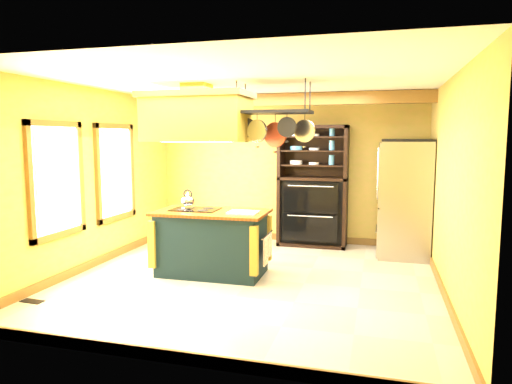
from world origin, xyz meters
The scene contains 15 objects.
floor centered at (0.00, 0.00, 0.00)m, with size 5.00×5.00×0.00m, color beige.
ceiling centered at (0.00, 0.00, 2.70)m, with size 5.00×5.00×0.00m, color white.
wall_back centered at (0.00, 2.50, 1.35)m, with size 5.00×0.02×2.70m, color gold.
wall_front centered at (0.00, -2.50, 1.35)m, with size 5.00×0.02×2.70m, color gold.
wall_left centered at (-2.50, 0.00, 1.35)m, with size 0.02×5.00×2.70m, color gold.
wall_right centered at (2.50, 0.00, 1.35)m, with size 0.02×5.00×2.70m, color gold.
ceiling_beam centered at (0.00, 1.70, 2.59)m, with size 5.00×0.15×0.20m, color olive.
window_near centered at (-2.47, -0.80, 1.40)m, with size 0.06×1.06×1.56m.
window_far centered at (-2.47, 0.60, 1.40)m, with size 0.06×1.06×1.56m.
kitchen_island centered at (-0.62, 0.08, 0.47)m, with size 1.60×0.90×1.11m.
range_hood centered at (-0.82, 0.08, 2.26)m, with size 1.51×0.85×0.80m.
pot_rack centered at (0.29, 0.09, 2.19)m, with size 1.09×0.50×0.88m.
refrigerator centered at (2.07, 1.90, 0.92)m, with size 0.82×0.97×1.89m.
hutch centered at (0.52, 2.26, 0.85)m, with size 1.23×0.56×2.18m.
floor_register centered at (-2.30, -1.55, 0.01)m, with size 0.28×0.12×0.01m, color black.
Camera 1 is at (1.68, -5.93, 1.95)m, focal length 32.00 mm.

